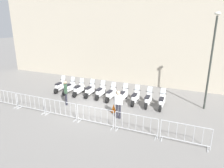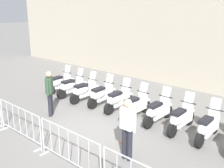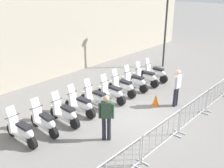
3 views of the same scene
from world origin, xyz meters
TOP-DOWN VIEW (x-y plane):
  - ground_plane at (0.00, 0.00)m, footprint 120.00×120.00m
  - motorcycle_0 at (-4.14, 1.82)m, footprint 0.56×1.72m
  - motorcycle_1 at (-3.22, 1.80)m, footprint 0.56×1.72m
  - motorcycle_2 at (-2.30, 1.75)m, footprint 0.56×1.72m
  - motorcycle_3 at (-1.38, 1.87)m, footprint 0.56×1.72m
  - motorcycle_4 at (-0.46, 1.86)m, footprint 0.56×1.72m
  - motorcycle_5 at (0.46, 1.74)m, footprint 0.56×1.72m
  - motorcycle_6 at (1.38, 1.85)m, footprint 0.56×1.72m
  - motorcycle_7 at (2.30, 1.81)m, footprint 0.56×1.72m
  - motorcycle_8 at (3.22, 1.77)m, footprint 0.56×1.72m
  - barrier_segment_2 at (-1.18, -1.97)m, footprint 2.28×0.44m
  - barrier_segment_3 at (1.18, -1.97)m, footprint 2.28×0.44m
  - officer_near_row_end at (-2.03, -0.22)m, footprint 0.40×0.44m
  - officer_mid_plaza at (2.05, -0.68)m, footprint 0.55×0.22m
  - traffic_cone at (1.47, -0.01)m, footprint 0.32×0.32m

SIDE VIEW (x-z plane):
  - ground_plane at x=0.00m, z-range 0.00..0.00m
  - traffic_cone at x=1.47m, z-range 0.00..0.55m
  - motorcycle_0 at x=-4.14m, z-range -0.16..1.07m
  - motorcycle_1 at x=-3.22m, z-range -0.16..1.07m
  - motorcycle_2 at x=-2.30m, z-range -0.16..1.07m
  - motorcycle_3 at x=-1.38m, z-range -0.16..1.07m
  - motorcycle_4 at x=-0.46m, z-range -0.16..1.07m
  - motorcycle_5 at x=0.46m, z-range -0.16..1.07m
  - motorcycle_6 at x=1.38m, z-range -0.16..1.07m
  - motorcycle_7 at x=2.30m, z-range -0.16..1.07m
  - motorcycle_8 at x=3.22m, z-range -0.16..1.07m
  - barrier_segment_2 at x=-1.18m, z-range -0.01..1.06m
  - barrier_segment_3 at x=1.18m, z-range -0.01..1.06m
  - officer_near_row_end at x=-2.03m, z-range 0.12..1.85m
  - officer_mid_plaza at x=2.05m, z-range 0.12..1.85m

